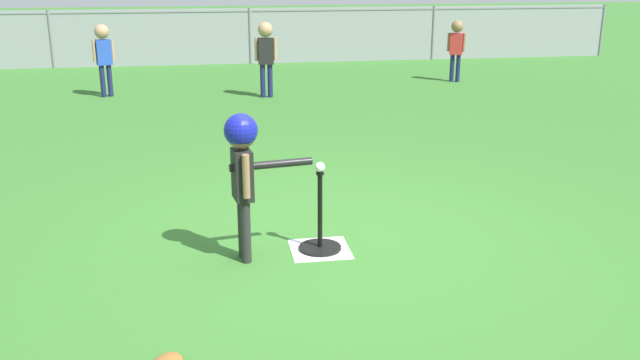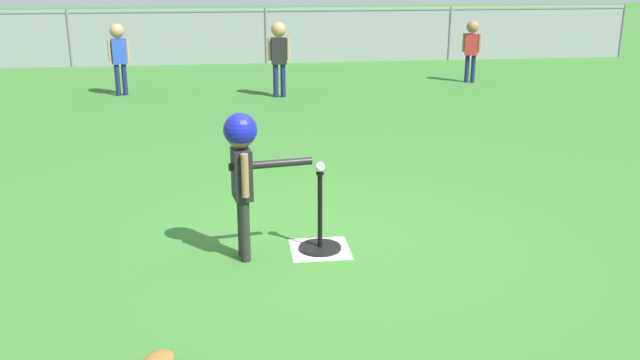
# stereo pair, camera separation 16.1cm
# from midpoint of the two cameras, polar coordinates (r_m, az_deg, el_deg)

# --- Properties ---
(ground_plane) EXTENTS (60.00, 60.00, 0.00)m
(ground_plane) POSITION_cam_midpoint_polar(r_m,az_deg,el_deg) (5.38, 2.49, -5.18)
(ground_plane) COLOR #336B28
(home_plate) EXTENTS (0.44, 0.44, 0.01)m
(home_plate) POSITION_cam_midpoint_polar(r_m,az_deg,el_deg) (5.26, 0.88, -5.68)
(home_plate) COLOR white
(home_plate) RESTS_ON ground_plane
(batting_tee) EXTENTS (0.32, 0.32, 0.61)m
(batting_tee) POSITION_cam_midpoint_polar(r_m,az_deg,el_deg) (5.23, 0.88, -4.79)
(batting_tee) COLOR black
(batting_tee) RESTS_ON ground_plane
(baseball_on_tee) EXTENTS (0.07, 0.07, 0.07)m
(baseball_on_tee) POSITION_cam_midpoint_polar(r_m,az_deg,el_deg) (5.04, 0.91, 1.06)
(baseball_on_tee) COLOR white
(baseball_on_tee) RESTS_ON batting_tee
(batter_child) EXTENTS (0.63, 0.31, 1.08)m
(batter_child) POSITION_cam_midpoint_polar(r_m,az_deg,el_deg) (4.88, -5.44, 1.91)
(batter_child) COLOR #262626
(batter_child) RESTS_ON ground_plane
(fielder_near_left) EXTENTS (0.32, 0.23, 1.14)m
(fielder_near_left) POSITION_cam_midpoint_polar(r_m,az_deg,el_deg) (11.64, -15.85, 10.27)
(fielder_near_left) COLOR #191E4C
(fielder_near_left) RESTS_ON ground_plane
(fielder_deep_left) EXTENTS (0.35, 0.23, 1.18)m
(fielder_deep_left) POSITION_cam_midpoint_polar(r_m,az_deg,el_deg) (11.09, -2.98, 10.69)
(fielder_deep_left) COLOR #191E4C
(fielder_deep_left) RESTS_ON ground_plane
(fielder_deep_right) EXTENTS (0.29, 0.22, 1.09)m
(fielder_deep_right) POSITION_cam_midpoint_polar(r_m,az_deg,el_deg) (12.77, 12.71, 10.94)
(fielder_deep_right) COLOR #191E4C
(fielder_deep_right) RESTS_ON ground_plane
(outfield_fence) EXTENTS (16.06, 0.06, 1.15)m
(outfield_fence) POSITION_cam_midpoint_polar(r_m,az_deg,el_deg) (14.94, -4.14, 11.89)
(outfield_fence) COLOR slate
(outfield_fence) RESTS_ON ground_plane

